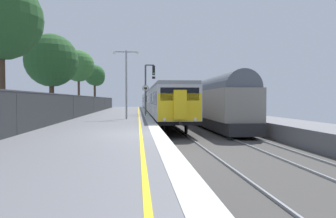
{
  "coord_description": "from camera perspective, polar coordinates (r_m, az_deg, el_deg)",
  "views": [
    {
      "loc": [
        -0.48,
        -13.74,
        1.45
      ],
      "look_at": [
        1.61,
        8.32,
        0.83
      ],
      "focal_mm": 34.37,
      "sensor_mm": 36.0,
      "label": 1
    }
  ],
  "objects": [
    {
      "name": "background_tree_left",
      "position": [
        29.35,
        -19.9,
        7.86
      ],
      "size": [
        4.46,
        4.46,
        7.05
      ],
      "color": "#473323",
      "rests_on": "ground"
    },
    {
      "name": "ground",
      "position": [
        14.24,
        7.36,
        -6.73
      ],
      "size": [
        17.4,
        110.0,
        1.21
      ],
      "color": "slate"
    },
    {
      "name": "background_tree_centre",
      "position": [
        51.52,
        -12.77,
        5.69
      ],
      "size": [
        3.22,
        3.22,
        6.93
      ],
      "color": "#473323",
      "rests_on": "ground"
    },
    {
      "name": "platform_back_fence",
      "position": [
        14.62,
        -25.28,
        -0.45
      ],
      "size": [
        0.07,
        99.0,
        1.86
      ],
      "color": "#282B2D",
      "rests_on": "ground"
    },
    {
      "name": "background_tree_back",
      "position": [
        21.15,
        -27.6,
        13.69
      ],
      "size": [
        4.7,
        4.7,
        8.45
      ],
      "color": "#473323",
      "rests_on": "ground"
    },
    {
      "name": "signal_gantry",
      "position": [
        33.66,
        -3.55,
        4.6
      ],
      "size": [
        1.1,
        0.24,
        5.15
      ],
      "color": "#47474C",
      "rests_on": "ground"
    },
    {
      "name": "background_tree_right",
      "position": [
        44.57,
        -15.47,
        7.2
      ],
      "size": [
        4.16,
        4.16,
        8.06
      ],
      "color": "#473323",
      "rests_on": "ground"
    },
    {
      "name": "commuter_train_at_platform",
      "position": [
        51.58,
        -2.56,
        1.4
      ],
      "size": [
        2.83,
        64.55,
        3.81
      ],
      "color": "#B7B7BC",
      "rests_on": "ground"
    },
    {
      "name": "speed_limit_sign",
      "position": [
        29.62,
        -4.01,
        2.26
      ],
      "size": [
        0.59,
        0.08,
        2.82
      ],
      "color": "#59595B",
      "rests_on": "ground"
    },
    {
      "name": "freight_train_adjacent_track",
      "position": [
        41.67,
        3.67,
        1.48
      ],
      "size": [
        2.6,
        44.97,
        4.34
      ],
      "color": "#232326",
      "rests_on": "ground"
    },
    {
      "name": "platform_lamp_mid",
      "position": [
        24.98,
        -7.41,
        5.41
      ],
      "size": [
        2.0,
        0.2,
        5.24
      ],
      "color": "#93999E",
      "rests_on": "ground"
    }
  ]
}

